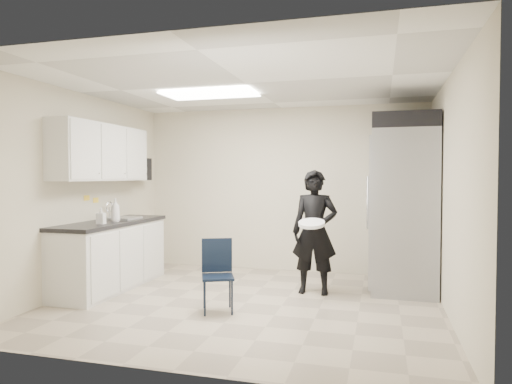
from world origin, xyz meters
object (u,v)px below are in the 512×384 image
(commercial_fridge, at_px, (403,210))
(folding_chair, at_px, (218,277))
(lower_counter, at_px, (111,256))
(man_tuxedo, at_px, (315,232))

(commercial_fridge, distance_m, folding_chair, 2.73)
(lower_counter, height_order, man_tuxedo, man_tuxedo)
(lower_counter, xyz_separation_m, man_tuxedo, (2.68, 0.46, 0.37))
(commercial_fridge, distance_m, man_tuxedo, 1.29)
(folding_chair, xyz_separation_m, man_tuxedo, (0.93, 1.08, 0.41))
(folding_chair, bearing_deg, lower_counter, 137.33)
(lower_counter, height_order, commercial_fridge, commercial_fridge)
(commercial_fridge, bearing_deg, folding_chair, -140.12)
(commercial_fridge, bearing_deg, lower_counter, -164.12)
(lower_counter, bearing_deg, commercial_fridge, 15.88)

